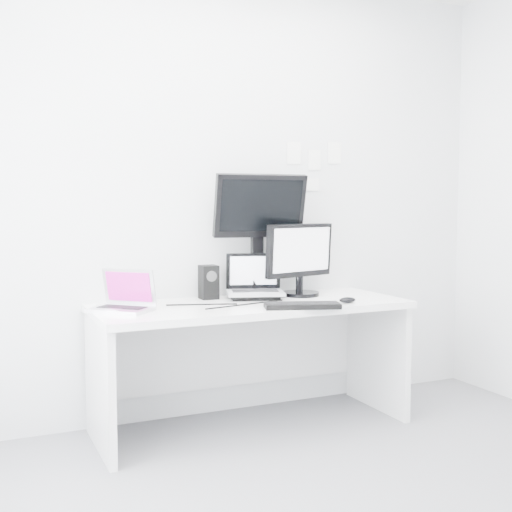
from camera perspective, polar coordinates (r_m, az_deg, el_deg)
name	(u,v)px	position (r m, az deg, el deg)	size (l,w,h in m)	color
back_wall	(228,195)	(4.03, -2.43, 5.34)	(3.60, 3.60, 0.00)	silver
desk	(251,365)	(3.82, -0.40, -9.52)	(1.80, 0.70, 0.73)	white
macbook	(120,290)	(3.51, -11.76, -2.90)	(0.31, 0.23, 0.23)	silver
speaker	(209,282)	(3.90, -4.16, -2.29)	(0.10, 0.10, 0.20)	black
dell_laptop	(255,276)	(3.88, -0.06, -1.75)	(0.33, 0.26, 0.28)	#A3A5A9
rear_monitor	(259,234)	(3.97, 0.25, 1.94)	(0.56, 0.20, 0.77)	black
samsung_monitor	(301,259)	(4.02, 3.92, -0.22)	(0.50, 0.23, 0.46)	black
keyboard	(302,306)	(3.57, 4.06, -4.34)	(0.41, 0.15, 0.03)	black
mouse	(347,300)	(3.78, 8.00, -3.83)	(0.10, 0.07, 0.03)	black
wall_note_0	(294,153)	(4.22, 3.34, 8.97)	(0.10, 0.00, 0.14)	white
wall_note_1	(314,160)	(4.29, 5.13, 8.36)	(0.09, 0.00, 0.13)	white
wall_note_2	(334,153)	(4.37, 6.87, 8.93)	(0.10, 0.00, 0.14)	white
wall_note_3	(312,185)	(4.28, 4.88, 6.23)	(0.11, 0.00, 0.08)	white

